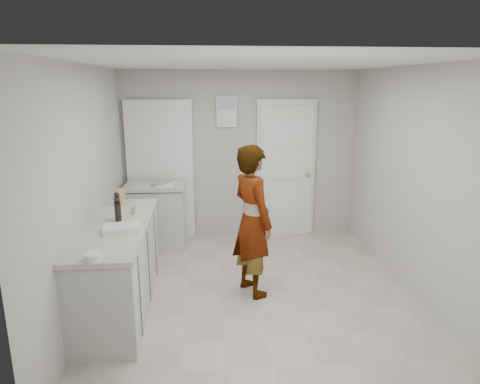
{
  "coord_description": "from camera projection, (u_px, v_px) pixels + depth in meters",
  "views": [
    {
      "loc": [
        -0.55,
        -4.39,
        2.31
      ],
      "look_at": [
        -0.14,
        0.4,
        1.08
      ],
      "focal_mm": 32.0,
      "sensor_mm": 36.0,
      "label": 1
    }
  ],
  "objects": [
    {
      "name": "ground",
      "position": [
        255.0,
        292.0,
        4.86
      ],
      "size": [
        4.0,
        4.0,
        0.0
      ],
      "primitive_type": "plane",
      "color": "#ADA291",
      "rests_on": "ground"
    },
    {
      "name": "room_shell",
      "position": [
        229.0,
        170.0,
        6.47
      ],
      "size": [
        4.0,
        4.0,
        4.0
      ],
      "color": "#BAB8B0",
      "rests_on": "ground"
    },
    {
      "name": "main_counter",
      "position": [
        119.0,
        270.0,
        4.44
      ],
      "size": [
        0.64,
        1.96,
        0.93
      ],
      "color": "#B5B5B1",
      "rests_on": "ground"
    },
    {
      "name": "side_counter",
      "position": [
        156.0,
        218.0,
        6.14
      ],
      "size": [
        0.84,
        0.61,
        0.93
      ],
      "color": "#B5B5B1",
      "rests_on": "ground"
    },
    {
      "name": "person",
      "position": [
        252.0,
        221.0,
        4.68
      ],
      "size": [
        0.63,
        0.73,
        1.68
      ],
      "primitive_type": "imported",
      "rotation": [
        0.0,
        0.0,
        2.0
      ],
      "color": "silver",
      "rests_on": "ground"
    },
    {
      "name": "cake_mix_box",
      "position": [
        120.0,
        197.0,
        4.98
      ],
      "size": [
        0.13,
        0.1,
        0.19
      ],
      "primitive_type": "cube",
      "rotation": [
        0.0,
        0.0,
        0.42
      ],
      "color": "#AB8355",
      "rests_on": "main_counter"
    },
    {
      "name": "spice_jar",
      "position": [
        134.0,
        210.0,
        4.65
      ],
      "size": [
        0.05,
        0.05,
        0.08
      ],
      "primitive_type": "cylinder",
      "color": "tan",
      "rests_on": "main_counter"
    },
    {
      "name": "oil_cruet_a",
      "position": [
        118.0,
        210.0,
        4.36
      ],
      "size": [
        0.06,
        0.06,
        0.26
      ],
      "color": "black",
      "rests_on": "main_counter"
    },
    {
      "name": "oil_cruet_b",
      "position": [
        117.0,
        207.0,
        4.42
      ],
      "size": [
        0.07,
        0.07,
        0.3
      ],
      "color": "black",
      "rests_on": "main_counter"
    },
    {
      "name": "baking_dish",
      "position": [
        122.0,
        229.0,
        4.1
      ],
      "size": [
        0.38,
        0.3,
        0.06
      ],
      "rotation": [
        0.0,
        0.0,
        0.19
      ],
      "color": "silver",
      "rests_on": "main_counter"
    },
    {
      "name": "egg_bowl",
      "position": [
        93.0,
        257.0,
        3.44
      ],
      "size": [
        0.14,
        0.14,
        0.05
      ],
      "color": "silver",
      "rests_on": "main_counter"
    },
    {
      "name": "papers",
      "position": [
        166.0,
        184.0,
        6.0
      ],
      "size": [
        0.26,
        0.33,
        0.01
      ],
      "primitive_type": "cube",
      "rotation": [
        0.0,
        0.0,
        -0.03
      ],
      "color": "white",
      "rests_on": "side_counter"
    }
  ]
}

